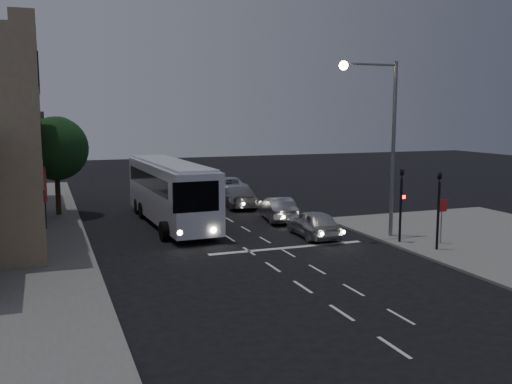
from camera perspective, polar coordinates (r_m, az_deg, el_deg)
name	(u,v)px	position (r m, az deg, el deg)	size (l,w,h in m)	color
ground	(264,261)	(25.41, 0.83, -6.96)	(120.00, 120.00, 0.00)	black
road_markings	(264,243)	(28.86, 0.83, -5.14)	(8.00, 30.55, 0.01)	silver
tour_bus	(170,191)	(33.79, -8.56, 0.14)	(3.00, 12.19, 3.72)	silver
car_suv	(313,223)	(30.33, 5.77, -3.15)	(1.72, 4.28, 1.46)	silver
car_sedan_a	(278,209)	(34.81, 2.18, -1.70)	(1.53, 4.39, 1.45)	gray
car_sedan_b	(239,197)	(39.89, -1.69, -0.45)	(2.05, 5.05, 1.47)	gray
car_sedan_c	(228,186)	(45.22, -2.81, 0.58)	(2.57, 5.57, 1.55)	silver
traffic_signal_main	(401,196)	(29.16, 14.33, -0.43)	(0.25, 0.35, 4.10)	black
traffic_signal_side	(439,201)	(28.00, 17.81, -0.89)	(0.18, 0.15, 4.10)	black
regulatory_sign	(442,214)	(29.49, 18.11, -2.10)	(0.45, 0.12, 2.20)	slate
streetlight	(383,129)	(29.91, 12.58, 6.21)	(3.32, 0.44, 9.00)	slate
street_tree	(56,146)	(37.97, -19.41, 4.40)	(4.00, 4.00, 6.20)	black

